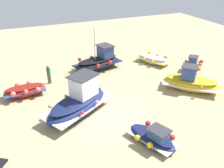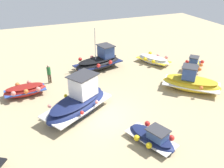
# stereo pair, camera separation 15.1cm
# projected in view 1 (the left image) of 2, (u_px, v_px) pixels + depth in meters

# --- Properties ---
(ground_plane) EXTENTS (53.52, 53.52, 0.00)m
(ground_plane) POSITION_uv_depth(u_px,v_px,m) (101.00, 115.00, 16.76)
(ground_plane) COLOR tan
(fishing_boat_1) EXTENTS (2.82, 3.72, 0.83)m
(fishing_boat_1) POSITION_uv_depth(u_px,v_px,m) (153.00, 59.00, 24.85)
(fishing_boat_1) COLOR white
(fishing_boat_1) RESTS_ON ground_plane
(fishing_boat_3) EXTENTS (3.23, 1.93, 0.95)m
(fishing_boat_3) POSITION_uv_depth(u_px,v_px,m) (25.00, 91.00, 18.86)
(fishing_boat_3) COLOR maroon
(fishing_boat_3) RESTS_ON ground_plane
(fishing_boat_4) EXTENTS (5.52, 4.44, 2.70)m
(fishing_boat_4) POSITION_uv_depth(u_px,v_px,m) (79.00, 102.00, 16.59)
(fishing_boat_4) COLOR navy
(fishing_boat_4) RESTS_ON ground_plane
(fishing_boat_5) EXTENTS (4.48, 4.45, 2.08)m
(fishing_boat_5) POSITION_uv_depth(u_px,v_px,m) (191.00, 82.00, 19.68)
(fishing_boat_5) COLOR gold
(fishing_boat_5) RESTS_ON ground_plane
(fishing_boat_6) EXTENTS (2.33, 3.37, 1.16)m
(fishing_boat_6) POSITION_uv_depth(u_px,v_px,m) (153.00, 137.00, 14.06)
(fishing_boat_6) COLOR navy
(fishing_boat_6) RESTS_ON ground_plane
(fishing_boat_8) EXTENTS (5.00, 3.04, 4.07)m
(fishing_boat_8) POSITION_uv_depth(u_px,v_px,m) (99.00, 62.00, 23.42)
(fishing_boat_8) COLOR black
(fishing_boat_8) RESTS_ON ground_plane
(fishing_boat_9) EXTENTS (3.10, 2.96, 1.44)m
(fishing_boat_9) POSITION_uv_depth(u_px,v_px,m) (193.00, 65.00, 23.48)
(fishing_boat_9) COLOR gold
(fishing_boat_9) RESTS_ON ground_plane
(person_walking) EXTENTS (0.32, 0.32, 1.66)m
(person_walking) POSITION_uv_depth(u_px,v_px,m) (49.00, 73.00, 20.56)
(person_walking) COLOR brown
(person_walking) RESTS_ON ground_plane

